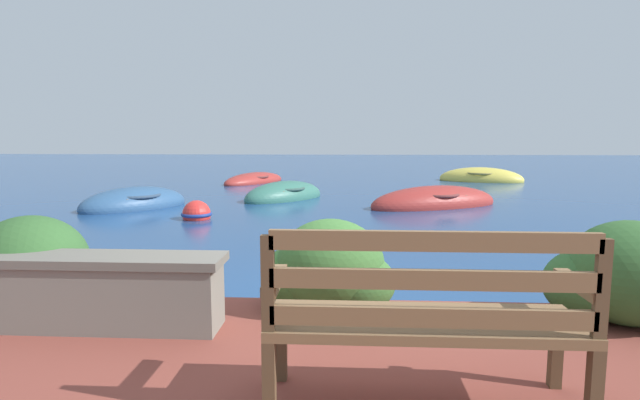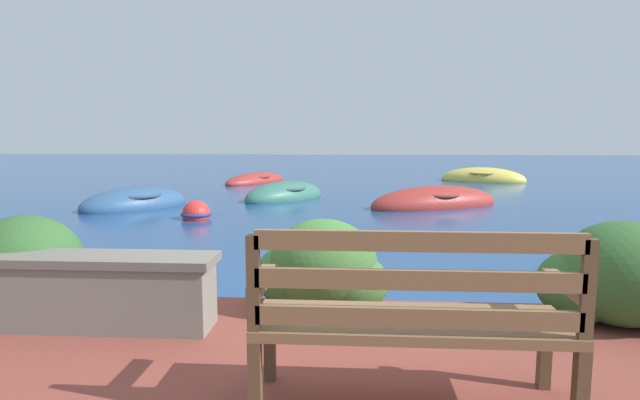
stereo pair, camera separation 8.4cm
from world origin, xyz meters
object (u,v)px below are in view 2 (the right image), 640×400
(rowboat_far, at_px, (285,196))
(rowboat_distant, at_px, (483,179))
(rowboat_outer, at_px, (256,181))
(park_bench, at_px, (412,315))
(rowboat_mid, at_px, (435,204))
(mooring_buoy, at_px, (196,214))
(rowboat_nearest, at_px, (135,204))

(rowboat_far, distance_m, rowboat_distant, 8.32)
(rowboat_outer, bearing_deg, park_bench, 41.26)
(rowboat_mid, height_order, mooring_buoy, rowboat_mid)
(mooring_buoy, bearing_deg, rowboat_mid, 22.55)
(park_bench, height_order, rowboat_nearest, park_bench)
(rowboat_mid, relative_size, rowboat_outer, 1.12)
(rowboat_outer, bearing_deg, rowboat_far, 47.23)
(rowboat_mid, height_order, rowboat_distant, rowboat_distant)
(park_bench, distance_m, mooring_buoy, 7.64)
(rowboat_mid, xyz_separation_m, rowboat_distant, (2.73, 6.59, 0.00))
(rowboat_outer, bearing_deg, rowboat_mid, 70.20)
(rowboat_far, xyz_separation_m, rowboat_outer, (-1.60, 4.42, -0.02))
(rowboat_far, bearing_deg, rowboat_outer, -121.85)
(rowboat_distant, bearing_deg, rowboat_far, 60.76)
(park_bench, xyz_separation_m, rowboat_distant, (4.31, 15.48, -0.63))
(park_bench, relative_size, rowboat_far, 0.60)
(rowboat_mid, bearing_deg, rowboat_nearest, 159.17)
(rowboat_mid, xyz_separation_m, mooring_buoy, (-4.83, -2.00, 0.02))
(rowboat_far, xyz_separation_m, rowboat_distant, (6.28, 5.46, 0.00))
(park_bench, distance_m, rowboat_outer, 14.90)
(rowboat_far, relative_size, rowboat_outer, 0.85)
(rowboat_mid, bearing_deg, park_bench, -125.84)
(rowboat_nearest, xyz_separation_m, rowboat_far, (3.11, 1.71, -0.00))
(rowboat_far, height_order, mooring_buoy, rowboat_far)
(rowboat_distant, bearing_deg, rowboat_mid, 87.24)
(park_bench, height_order, rowboat_outer, park_bench)
(park_bench, xyz_separation_m, rowboat_outer, (-3.57, 14.45, -0.65))
(park_bench, bearing_deg, rowboat_nearest, 122.67)
(rowboat_far, bearing_deg, rowboat_distant, 169.29)
(park_bench, height_order, mooring_buoy, park_bench)
(rowboat_nearest, height_order, rowboat_outer, rowboat_nearest)
(rowboat_nearest, distance_m, rowboat_far, 3.55)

